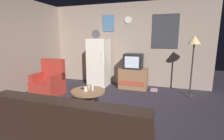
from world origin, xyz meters
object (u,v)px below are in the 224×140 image
(crt_tv, at_px, (133,61))
(wine_glass, at_px, (92,87))
(standing_lamp, at_px, (194,45))
(armchair, at_px, (49,83))
(coffee_table, at_px, (88,100))
(tv_stand, at_px, (133,78))
(mug_ceramic_tan, at_px, (89,87))
(book_stack, at_px, (154,90))
(remote_control, at_px, (85,88))
(fridge, at_px, (99,62))
(mug_ceramic_white, at_px, (86,89))

(crt_tv, height_order, wine_glass, crt_tv)
(crt_tv, relative_size, standing_lamp, 0.34)
(armchair, bearing_deg, coffee_table, -20.60)
(tv_stand, distance_m, coffee_table, 1.95)
(mug_ceramic_tan, bearing_deg, crt_tv, 69.71)
(mug_ceramic_tan, height_order, armchair, armchair)
(coffee_table, xyz_separation_m, wine_glass, (0.08, 0.05, 0.29))
(tv_stand, distance_m, armchair, 2.43)
(coffee_table, bearing_deg, armchair, 159.40)
(crt_tv, relative_size, armchair, 0.56)
(book_stack, bearing_deg, armchair, -155.90)
(coffee_table, bearing_deg, remote_control, 148.75)
(fridge, xyz_separation_m, mug_ceramic_tan, (0.47, -1.68, -0.28))
(standing_lamp, xyz_separation_m, coffee_table, (-2.18, -1.62, -1.14))
(crt_tv, bearing_deg, tv_stand, 4.16)
(tv_stand, relative_size, mug_ceramic_tan, 9.33)
(fridge, xyz_separation_m, book_stack, (1.76, -0.06, -0.72))
(remote_control, bearing_deg, mug_ceramic_white, -60.45)
(tv_stand, xyz_separation_m, mug_ceramic_white, (-0.64, -1.91, 0.17))
(crt_tv, distance_m, mug_ceramic_white, 2.04)
(crt_tv, xyz_separation_m, coffee_table, (-0.60, -1.85, -0.62))
(standing_lamp, distance_m, remote_control, 2.92)
(tv_stand, bearing_deg, armchair, -147.37)
(crt_tv, relative_size, coffee_table, 0.75)
(coffee_table, distance_m, wine_glass, 0.30)
(standing_lamp, relative_size, mug_ceramic_tan, 17.67)
(remote_control, bearing_deg, coffee_table, -37.88)
(crt_tv, bearing_deg, mug_ceramic_white, -108.18)
(wine_glass, relative_size, book_stack, 0.73)
(wine_glass, xyz_separation_m, armchair, (-1.52, 0.50, -0.17))
(coffee_table, xyz_separation_m, book_stack, (1.25, 1.74, -0.18))
(mug_ceramic_tan, height_order, remote_control, mug_ceramic_tan)
(mug_ceramic_white, height_order, armchair, armchair)
(crt_tv, bearing_deg, mug_ceramic_tan, -110.29)
(coffee_table, distance_m, mug_ceramic_white, 0.27)
(crt_tv, height_order, remote_control, crt_tv)
(wine_glass, height_order, armchair, armchair)
(mug_ceramic_white, bearing_deg, remote_control, 126.17)
(coffee_table, height_order, mug_ceramic_white, mug_ceramic_white)
(wine_glass, relative_size, armchair, 0.16)
(mug_ceramic_tan, relative_size, armchair, 0.09)
(fridge, height_order, remote_control, fridge)
(mug_ceramic_tan, bearing_deg, fridge, 105.68)
(mug_ceramic_white, bearing_deg, book_stack, 54.67)
(remote_control, bearing_deg, standing_lamp, 27.23)
(crt_tv, relative_size, remote_control, 3.60)
(crt_tv, relative_size, mug_ceramic_white, 6.00)
(standing_lamp, height_order, armchair, standing_lamp)
(armchair, relative_size, book_stack, 4.67)
(standing_lamp, xyz_separation_m, armchair, (-3.62, -1.08, -1.02))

